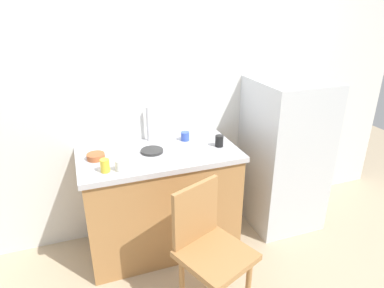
# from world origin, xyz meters

# --- Properties ---
(back_wall) EXTENTS (4.80, 0.10, 2.62)m
(back_wall) POSITION_xyz_m (0.00, 1.00, 1.31)
(back_wall) COLOR silver
(back_wall) RESTS_ON ground_plane
(cabinet_base) EXTENTS (1.17, 0.60, 0.81)m
(cabinet_base) POSITION_xyz_m (-0.06, 0.65, 0.41)
(cabinet_base) COLOR #A87542
(cabinet_base) RESTS_ON ground_plane
(countertop) EXTENTS (1.21, 0.64, 0.04)m
(countertop) POSITION_xyz_m (-0.06, 0.65, 0.83)
(countertop) COLOR #B7B7BC
(countertop) RESTS_ON cabinet_base
(faucet) EXTENTS (0.02, 0.02, 0.28)m
(faucet) POSITION_xyz_m (-0.08, 0.90, 1.00)
(faucet) COLOR #B7B7BC
(faucet) RESTS_ON countertop
(refrigerator) EXTENTS (0.60, 0.61, 1.32)m
(refrigerator) POSITION_xyz_m (1.07, 0.64, 0.66)
(refrigerator) COLOR silver
(refrigerator) RESTS_ON ground_plane
(chair) EXTENTS (0.52, 0.52, 0.89)m
(chair) POSITION_xyz_m (0.06, -0.08, 0.50)
(chair) COLOR #A87542
(chair) RESTS_ON ground_plane
(terracotta_bowl) EXTENTS (0.13, 0.13, 0.04)m
(terracotta_bowl) POSITION_xyz_m (-0.52, 0.68, 0.87)
(terracotta_bowl) COLOR #B25B33
(terracotta_bowl) RESTS_ON countertop
(hotplate) EXTENTS (0.17, 0.17, 0.02)m
(hotplate) POSITION_xyz_m (-0.11, 0.67, 0.86)
(hotplate) COLOR #2D2D2D
(hotplate) RESTS_ON countertop
(cup_black) EXTENTS (0.07, 0.07, 0.09)m
(cup_black) POSITION_xyz_m (0.42, 0.60, 0.90)
(cup_black) COLOR black
(cup_black) RESTS_ON countertop
(cup_white) EXTENTS (0.07, 0.07, 0.08)m
(cup_white) POSITION_xyz_m (-0.38, 0.45, 0.89)
(cup_white) COLOR white
(cup_white) RESTS_ON countertop
(cup_yellow) EXTENTS (0.06, 0.06, 0.09)m
(cup_yellow) POSITION_xyz_m (-0.47, 0.46, 0.90)
(cup_yellow) COLOR yellow
(cup_yellow) RESTS_ON countertop
(cup_blue) EXTENTS (0.07, 0.07, 0.07)m
(cup_blue) POSITION_xyz_m (0.21, 0.81, 0.89)
(cup_blue) COLOR blue
(cup_blue) RESTS_ON countertop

